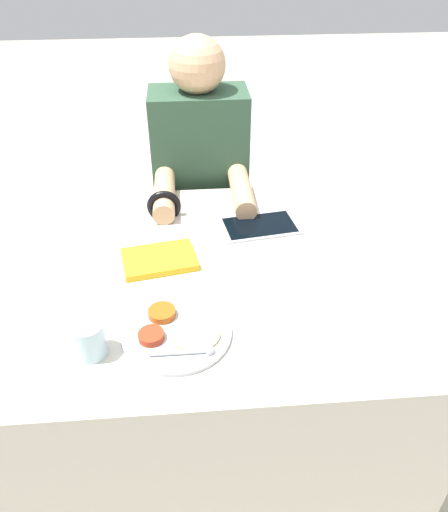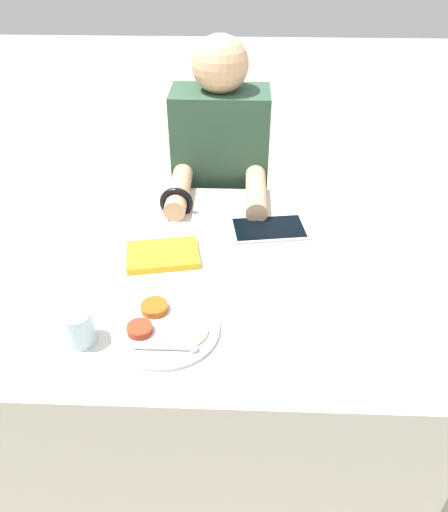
% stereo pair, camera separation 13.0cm
% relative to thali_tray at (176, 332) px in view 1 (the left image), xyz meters
% --- Properties ---
extents(ground_plane, '(12.00, 12.00, 0.00)m').
position_rel_thali_tray_xyz_m(ground_plane, '(0.09, 0.24, -0.73)').
color(ground_plane, '#B2A893').
extents(dining_table, '(1.19, 0.93, 0.72)m').
position_rel_thali_tray_xyz_m(dining_table, '(0.09, 0.24, -0.37)').
color(dining_table, beige).
rests_on(dining_table, ground_plane).
extents(thali_tray, '(0.26, 0.26, 0.03)m').
position_rel_thali_tray_xyz_m(thali_tray, '(0.00, 0.00, 0.00)').
color(thali_tray, '#B7BABF').
rests_on(thali_tray, dining_table).
extents(red_notebook, '(0.23, 0.17, 0.02)m').
position_rel_thali_tray_xyz_m(red_notebook, '(-0.05, 0.29, 0.00)').
color(red_notebook, silver).
rests_on(red_notebook, dining_table).
extents(tablet_device, '(0.26, 0.18, 0.01)m').
position_rel_thali_tray_xyz_m(tablet_device, '(0.26, 0.45, -0.00)').
color(tablet_device, '#B7B7BC').
rests_on(tablet_device, dining_table).
extents(person_diner, '(0.36, 0.48, 1.20)m').
position_rel_thali_tray_xyz_m(person_diner, '(0.10, 0.85, -0.16)').
color(person_diner, black).
rests_on(person_diner, ground_plane).
extents(drinking_glass, '(0.07, 0.07, 0.09)m').
position_rel_thali_tray_xyz_m(drinking_glass, '(-0.19, -0.04, 0.04)').
color(drinking_glass, silver).
rests_on(drinking_glass, dining_table).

